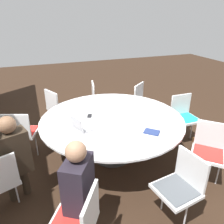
% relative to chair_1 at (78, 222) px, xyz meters
% --- Properties ---
extents(ground_plane, '(16.00, 16.00, 0.00)m').
position_rel_chair_1_xyz_m(ground_plane, '(1.52, -0.89, -0.52)').
color(ground_plane, black).
extents(conference_table, '(2.26, 2.26, 0.73)m').
position_rel_chair_1_xyz_m(conference_table, '(1.52, -0.89, 0.13)').
color(conference_table, '#333333').
rests_on(conference_table, ground_plane).
extents(chair_1, '(0.60, 0.59, 0.87)m').
position_rel_chair_1_xyz_m(chair_1, '(0.00, 0.00, 0.00)').
color(chair_1, silver).
rests_on(chair_1, ground_plane).
extents(chair_2, '(0.50, 0.48, 0.87)m').
position_rel_chair_1_xyz_m(chair_2, '(0.09, -1.18, 0.00)').
color(chair_2, silver).
rests_on(chair_2, ground_plane).
extents(chair_3, '(0.61, 0.61, 0.87)m').
position_rel_chair_1_xyz_m(chair_3, '(0.54, -1.98, 0.00)').
color(chair_3, silver).
rests_on(chair_3, ground_plane).
extents(chair_4, '(0.42, 0.44, 0.87)m').
position_rel_chair_1_xyz_m(chair_4, '(1.60, -2.36, 0.00)').
color(chair_4, silver).
rests_on(chair_4, ground_plane).
extents(chair_5, '(0.60, 0.61, 0.87)m').
position_rel_chair_1_xyz_m(chair_5, '(2.50, -1.99, 0.00)').
color(chair_5, silver).
rests_on(chair_5, ground_plane).
extents(chair_6, '(0.51, 0.50, 0.87)m').
position_rel_chair_1_xyz_m(chair_6, '(2.97, -1.12, 0.00)').
color(chair_6, silver).
rests_on(chair_6, ground_plane).
extents(chair_7, '(0.58, 0.57, 0.87)m').
position_rel_chair_1_xyz_m(chair_7, '(2.81, -0.19, 0.00)').
color(chair_7, silver).
rests_on(chair_7, ground_plane).
extents(chair_8, '(0.55, 0.56, 0.87)m').
position_rel_chair_1_xyz_m(chair_8, '(1.98, 0.50, 0.00)').
color(chair_8, silver).
rests_on(chair_8, ground_plane).
extents(person_0, '(0.34, 0.41, 1.22)m').
position_rel_chair_1_xyz_m(person_0, '(1.02, 0.55, 0.19)').
color(person_0, '#2D2319').
rests_on(person_0, ground_plane).
extents(person_1, '(0.42, 0.38, 1.22)m').
position_rel_chair_1_xyz_m(person_1, '(0.25, -0.06, 0.19)').
color(person_1, '#231E28').
rests_on(person_1, ground_plane).
extents(laptop, '(0.37, 0.34, 0.21)m').
position_rel_chair_1_xyz_m(laptop, '(1.33, -0.34, 0.26)').
color(laptop, '#99999E').
rests_on(laptop, conference_table).
extents(spiral_notebook, '(0.25, 0.26, 0.02)m').
position_rel_chair_1_xyz_m(spiral_notebook, '(0.89, -1.25, 0.22)').
color(spiral_notebook, navy).
rests_on(spiral_notebook, conference_table).
extents(cell_phone, '(0.15, 0.11, 0.01)m').
position_rel_chair_1_xyz_m(cell_phone, '(1.71, -0.57, 0.21)').
color(cell_phone, black).
rests_on(cell_phone, conference_table).
extents(handbag, '(0.36, 0.16, 0.28)m').
position_rel_chair_1_xyz_m(handbag, '(0.99, -2.34, -0.38)').
color(handbag, '#513319').
rests_on(handbag, ground_plane).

